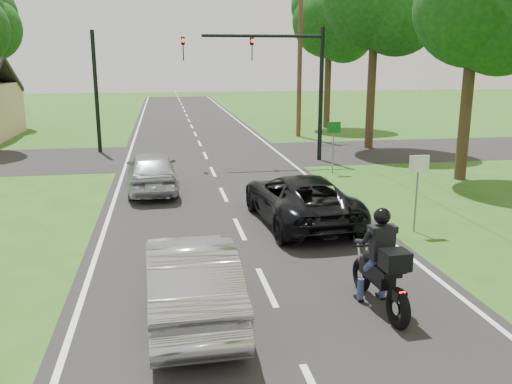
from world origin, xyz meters
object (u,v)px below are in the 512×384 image
Objects in this scene: motorcycle_rider at (382,270)px; sign_green at (334,135)px; dark_suv at (300,199)px; sign_white at (418,175)px; silver_sedan at (191,278)px; utility_pole_far at (300,51)px; silver_suv at (152,171)px; traffic_signal at (281,70)px.

motorcycle_rider is 1.09× the size of sign_green.
dark_suv is at bearing 88.25° from motorcycle_rider.
sign_white is (2.78, 4.32, 0.82)m from motorcycle_rider.
silver_sedan is 7.50m from sign_white.
utility_pole_far reaches higher than dark_suv.
utility_pole_far is (4.41, 17.65, 4.36)m from dark_suv.
utility_pole_far is at bearing 83.27° from sign_green.
sign_green is at bearing -120.12° from silver_sedan.
dark_suv is at bearing 129.99° from silver_suv.
sign_green is (1.56, -3.02, -2.54)m from traffic_signal.
sign_white is (-1.50, -19.02, -3.49)m from utility_pole_far.
utility_pole_far is at bearing 70.32° from traffic_signal.
sign_white is at bearing -91.43° from sign_green.
dark_suv is 18.71m from utility_pole_far.
utility_pole_far is at bearing -126.05° from silver_suv.
utility_pole_far reaches higher than silver_sedan.
silver_sedan is 2.07× the size of sign_white.
silver_suv is at bearing -139.01° from traffic_signal.
silver_suv reaches higher than silver_sedan.
silver_sedan is 24.67m from utility_pole_far.
utility_pole_far is 11.63m from sign_green.
silver_sedan is (-3.39, -5.35, 0.02)m from dark_suv.
utility_pole_far is (2.86, 8.00, 0.95)m from traffic_signal.
sign_green reaches higher than silver_suv.
silver_sedan is at bearing -108.73° from utility_pole_far.
sign_white is at bearing -82.95° from traffic_signal.
motorcycle_rider is at bearing -100.38° from utility_pole_far.
silver_suv is at bearing -123.56° from utility_pole_far.
traffic_signal is 0.64× the size of utility_pole_far.
dark_suv is at bearing 154.83° from sign_white.
motorcycle_rider reaches higher than dark_suv.
silver_suv reaches higher than dark_suv.
silver_suv is at bearing -51.59° from dark_suv.
silver_suv is at bearing -86.80° from silver_sedan.
motorcycle_rider is 3.54m from silver_sedan.
silver_sedan reaches higher than dark_suv.
silver_sedan is 2.07× the size of sign_green.
traffic_signal is (1.54, 9.65, 3.42)m from dark_suv.
traffic_signal is 3.00× the size of sign_green.
silver_suv is 0.68× the size of traffic_signal.
motorcycle_rider is 5.20m from sign_white.
sign_green reaches higher than dark_suv.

